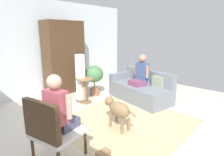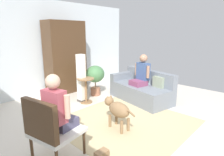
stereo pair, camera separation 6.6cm
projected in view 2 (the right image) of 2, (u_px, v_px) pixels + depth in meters
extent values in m
plane|color=beige|center=(113.00, 120.00, 4.08)|extent=(7.52, 7.52, 0.00)
cube|color=silver|center=(42.00, 48.00, 5.69)|extent=(6.87, 0.12, 2.78)
cube|color=#C6B284|center=(125.00, 122.00, 4.00)|extent=(2.47, 2.44, 0.01)
cube|color=slate|center=(140.00, 92.00, 5.25)|extent=(1.18, 1.88, 0.44)
cube|color=slate|center=(150.00, 77.00, 5.34)|extent=(0.53, 1.74, 0.37)
cube|color=slate|center=(123.00, 76.00, 5.80)|extent=(0.86, 0.35, 0.21)
cube|color=gray|center=(158.00, 82.00, 4.94)|extent=(0.16, 0.33, 0.28)
cube|color=#9EB2B7|center=(145.00, 78.00, 5.32)|extent=(0.16, 0.32, 0.28)
cylinder|color=#4C331E|center=(60.00, 133.00, 3.21)|extent=(0.04, 0.04, 0.39)
cylinder|color=#4C331E|center=(84.00, 142.00, 2.93)|extent=(0.04, 0.04, 0.39)
cylinder|color=#4C331E|center=(32.00, 148.00, 2.77)|extent=(0.04, 0.04, 0.39)
cube|color=white|center=(58.00, 132.00, 2.80)|extent=(0.74, 0.74, 0.06)
cube|color=#4C331E|center=(40.00, 120.00, 2.50)|extent=(0.19, 0.64, 0.54)
cube|color=#854063|center=(138.00, 83.00, 5.14)|extent=(0.45, 0.44, 0.14)
cube|color=#3F598C|center=(143.00, 71.00, 5.16)|extent=(0.25, 0.39, 0.46)
sphere|color=#A57A60|center=(144.00, 58.00, 5.07)|extent=(0.21, 0.21, 0.21)
cylinder|color=#A57A60|center=(148.00, 72.00, 4.95)|extent=(0.08, 0.08, 0.32)
cylinder|color=#A57A60|center=(136.00, 69.00, 5.30)|extent=(0.08, 0.08, 0.32)
cube|color=#4D4A67|center=(63.00, 122.00, 2.87)|extent=(0.40, 0.40, 0.14)
cube|color=#B24C59|center=(55.00, 106.00, 2.69)|extent=(0.24, 0.37, 0.48)
sphere|color=#DDB293|center=(53.00, 81.00, 2.60)|extent=(0.21, 0.21, 0.21)
cylinder|color=#DDB293|center=(47.00, 101.00, 2.83)|extent=(0.08, 0.08, 0.33)
cylinder|color=#DDB293|center=(67.00, 107.00, 2.60)|extent=(0.08, 0.08, 0.33)
cylinder|color=olive|center=(86.00, 79.00, 4.97)|extent=(0.45, 0.45, 0.02)
cylinder|color=olive|center=(86.00, 91.00, 5.05)|extent=(0.06, 0.06, 0.65)
cylinder|color=olive|center=(86.00, 102.00, 5.12)|extent=(0.32, 0.32, 0.03)
ellipsoid|color=olive|center=(119.00, 110.00, 3.64)|extent=(0.35, 0.53, 0.28)
sphere|color=olive|center=(109.00, 101.00, 3.85)|extent=(0.19, 0.19, 0.19)
cone|color=olive|center=(107.00, 97.00, 3.80)|extent=(0.06, 0.06, 0.06)
cone|color=olive|center=(111.00, 96.00, 3.85)|extent=(0.06, 0.06, 0.06)
cylinder|color=olive|center=(131.00, 113.00, 3.38)|extent=(0.06, 0.18, 0.10)
cylinder|color=olive|center=(110.00, 121.00, 3.78)|extent=(0.06, 0.06, 0.26)
cylinder|color=olive|center=(116.00, 118.00, 3.88)|extent=(0.06, 0.06, 0.26)
cylinder|color=olive|center=(122.00, 127.00, 3.52)|extent=(0.06, 0.06, 0.26)
cylinder|color=olive|center=(128.00, 125.00, 3.62)|extent=(0.06, 0.06, 0.26)
cylinder|color=#996047|center=(96.00, 91.00, 5.71)|extent=(0.29, 0.29, 0.23)
cylinder|color=brown|center=(95.00, 84.00, 5.66)|extent=(0.03, 0.03, 0.20)
ellipsoid|color=#487949|center=(95.00, 74.00, 5.59)|extent=(0.55, 0.55, 0.50)
cube|color=#4C4742|center=(82.00, 100.00, 5.20)|extent=(0.20, 0.20, 0.06)
cube|color=white|center=(81.00, 77.00, 5.05)|extent=(0.18, 0.18, 1.23)
cube|color=#4C331E|center=(65.00, 57.00, 5.86)|extent=(1.19, 0.56, 2.18)
cube|color=#99724C|center=(102.00, 156.00, 2.78)|extent=(0.20, 0.12, 0.17)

